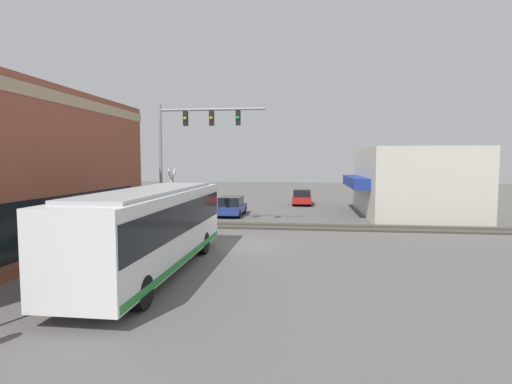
{
  "coord_description": "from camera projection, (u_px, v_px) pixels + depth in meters",
  "views": [
    {
      "loc": [
        -19.73,
        -2.99,
        4.29
      ],
      "look_at": [
        4.02,
        0.0,
        2.41
      ],
      "focal_mm": 28.0,
      "sensor_mm": 36.0,
      "label": 1
    }
  ],
  "objects": [
    {
      "name": "crossing_signal",
      "position": [
        172.0,
        193.0,
        24.31
      ],
      "size": [
        1.41,
        1.18,
        3.81
      ],
      "color": "gray",
      "rests_on": "ground"
    },
    {
      "name": "city_bus",
      "position": [
        152.0,
        227.0,
        15.15
      ],
      "size": [
        10.95,
        2.59,
        3.23
      ],
      "color": "white",
      "rests_on": "ground"
    },
    {
      "name": "rail_track_near",
      "position": [
        260.0,
        226.0,
        26.15
      ],
      "size": [
        2.6,
        60.0,
        0.15
      ],
      "color": "#332D28",
      "rests_on": "ground"
    },
    {
      "name": "parked_car_blue",
      "position": [
        231.0,
        207.0,
        31.22
      ],
      "size": [
        4.4,
        1.82,
        1.5
      ],
      "color": "navy",
      "rests_on": "ground"
    },
    {
      "name": "ground_plane",
      "position": [
        246.0,
        245.0,
        20.22
      ],
      "size": [
        120.0,
        120.0,
        0.0
      ],
      "primitive_type": "plane",
      "color": "#605E5B"
    },
    {
      "name": "parked_car_red",
      "position": [
        302.0,
        197.0,
        39.01
      ],
      "size": [
        4.43,
        1.82,
        1.53
      ],
      "color": "#B21E19",
      "rests_on": "ground"
    },
    {
      "name": "traffic_signal_gantry",
      "position": [
        189.0,
        137.0,
        25.25
      ],
      "size": [
        0.42,
        6.84,
        7.89
      ],
      "color": "gray",
      "rests_on": "ground"
    },
    {
      "name": "shop_building",
      "position": [
        410.0,
        182.0,
        31.83
      ],
      "size": [
        12.55,
        8.69,
        5.25
      ],
      "color": "beige",
      "rests_on": "ground"
    }
  ]
}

